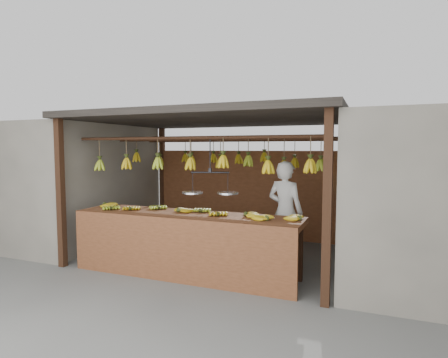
% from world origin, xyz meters
% --- Properties ---
extents(ground, '(80.00, 80.00, 0.00)m').
position_xyz_m(ground, '(0.00, 0.00, 0.00)').
color(ground, '#5B5B57').
extents(stall, '(4.30, 3.30, 2.40)m').
position_xyz_m(stall, '(0.00, 0.33, 1.97)').
color(stall, black).
rests_on(stall, ground).
extents(neighbor_left, '(3.00, 3.00, 2.30)m').
position_xyz_m(neighbor_left, '(-3.60, 0.00, 1.15)').
color(neighbor_left, slate).
rests_on(neighbor_left, ground).
extents(counter, '(3.45, 0.77, 0.96)m').
position_xyz_m(counter, '(-0.02, -1.22, 0.71)').
color(counter, brown).
rests_on(counter, ground).
extents(hanging_bananas, '(3.61, 2.23, 0.40)m').
position_xyz_m(hanging_bananas, '(0.01, 0.00, 1.62)').
color(hanging_bananas, '#92A523').
rests_on(hanging_bananas, ground).
extents(balance_scale, '(0.79, 0.44, 0.81)m').
position_xyz_m(balance_scale, '(0.31, -1.00, 1.24)').
color(balance_scale, black).
rests_on(balance_scale, ground).
extents(vendor, '(0.69, 0.54, 1.65)m').
position_xyz_m(vendor, '(1.17, 0.03, 0.82)').
color(vendor, white).
rests_on(vendor, ground).
extents(bag_bundles, '(0.08, 0.26, 1.29)m').
position_xyz_m(bag_bundles, '(1.94, 1.35, 0.99)').
color(bag_bundles, yellow).
rests_on(bag_bundles, ground).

